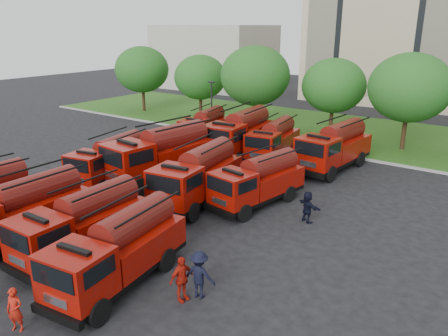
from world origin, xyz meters
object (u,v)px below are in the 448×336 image
Objects in this scene: firefighter_2 at (182,300)px; fire_truck_2 at (82,223)px; fire_truck_7 at (258,181)px; fire_truck_10 at (273,140)px; firefighter_0 at (18,330)px; fire_truck_11 at (334,147)px; firefighter_5 at (307,222)px; fire_truck_6 at (198,175)px; firefighter_3 at (200,297)px; fire_truck_3 at (119,250)px; fire_truck_9 at (240,134)px; firefighter_4 at (109,203)px; fire_truck_4 at (110,160)px; fire_truck_8 at (205,126)px; fire_truck_1 at (19,212)px; fire_truck_5 at (161,154)px.

fire_truck_2 is at bearing 98.81° from firefighter_2.
fire_truck_10 reaches higher than fire_truck_7.
fire_truck_7 is at bearing 61.42° from firefighter_0.
fire_truck_11 is 9.78m from firefighter_5.
firefighter_3 is (6.10, -7.44, -1.65)m from fire_truck_6.
fire_truck_9 reaches higher than fire_truck_3.
fire_truck_9 reaches higher than firefighter_5.
firefighter_4 is at bearing 127.40° from fire_truck_2.
fire_truck_7 is 3.43× the size of firefighter_3.
fire_truck_3 reaches higher than firefighter_5.
fire_truck_2 reaches higher than fire_truck_10.
fire_truck_6 reaches higher than fire_truck_7.
fire_truck_2 is at bearing -58.48° from fire_truck_4.
fire_truck_3 is 3.72× the size of firefighter_2.
fire_truck_2 reaches higher than fire_truck_8.
fire_truck_1 is 3.48m from fire_truck_2.
fire_truck_2 is 7.88m from fire_truck_6.
fire_truck_7 is at bearing 56.70° from fire_truck_1.
fire_truck_11 is 3.88× the size of firefighter_3.
firefighter_0 is 5.77m from firefighter_2.
fire_truck_4 is 4.20× the size of firefighter_0.
fire_truck_10 is at bearing -42.60° from firefighter_4.
fire_truck_6 is 11.29m from fire_truck_11.
fire_truck_10 is at bearing 72.35° from firefighter_0.
fire_truck_7 is at bearing 68.25° from fire_truck_2.
firefighter_5 is (13.47, 1.81, -1.49)m from fire_truck_4.
firefighter_3 is at bearing -64.71° from fire_truck_8.
fire_truck_9 is at bearing -165.18° from fire_truck_11.
fire_truck_9 is 22.70m from firefighter_0.
fire_truck_8 is at bearing -8.74° from firefighter_5.
fire_truck_10 is 14.05m from firefighter_4.
firefighter_0 is 0.88× the size of firefighter_2.
fire_truck_9 is 12.81m from firefighter_5.
firefighter_3 is at bearing -77.05° from fire_truck_10.
firefighter_5 is at bearing 5.24° from firefighter_2.
fire_truck_8 is at bearing -65.26° from firefighter_3.
fire_truck_1 is 1.03× the size of fire_truck_10.
fire_truck_5 reaches higher than fire_truck_9.
fire_truck_6 is 5.52m from firefighter_4.
fire_truck_10 is (6.22, 10.84, 0.01)m from fire_truck_4.
fire_truck_7 is (10.09, 2.31, -0.03)m from fire_truck_4.
firefighter_4 is (-3.72, 4.53, -1.51)m from fire_truck_2.
fire_truck_10 is (2.86, 19.19, -0.09)m from fire_truck_1.
fire_truck_1 is 9.99m from firefighter_3.
firefighter_3 is at bearing -59.00° from fire_truck_6.
firefighter_3 reaches higher than firefighter_2.
firefighter_3 is (6.89, -17.67, -1.50)m from fire_truck_10.
fire_truck_11 is (7.34, 1.21, -0.14)m from fire_truck_9.
fire_truck_3 is 19.15m from fire_truck_11.
fire_truck_6 is (3.65, 8.96, 0.06)m from fire_truck_1.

